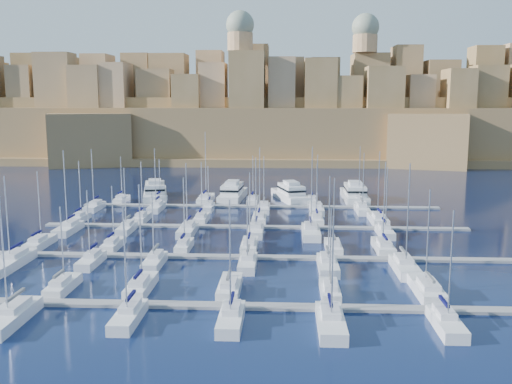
# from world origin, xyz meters

# --- Properties ---
(ground) EXTENTS (600.00, 600.00, 0.00)m
(ground) POSITION_xyz_m (0.00, 0.00, 0.00)
(ground) COLOR #050E32
(ground) RESTS_ON ground
(pontoon_near) EXTENTS (84.00, 2.00, 0.40)m
(pontoon_near) POSITION_xyz_m (0.00, -34.00, 0.20)
(pontoon_near) COLOR slate
(pontoon_near) RESTS_ON ground
(pontoon_mid_near) EXTENTS (84.00, 2.00, 0.40)m
(pontoon_mid_near) POSITION_xyz_m (0.00, -12.00, 0.20)
(pontoon_mid_near) COLOR slate
(pontoon_mid_near) RESTS_ON ground
(pontoon_mid_far) EXTENTS (84.00, 2.00, 0.40)m
(pontoon_mid_far) POSITION_xyz_m (0.00, 10.00, 0.20)
(pontoon_mid_far) COLOR slate
(pontoon_mid_far) RESTS_ON ground
(pontoon_far) EXTENTS (84.00, 2.00, 0.40)m
(pontoon_far) POSITION_xyz_m (0.00, 32.00, 0.20)
(pontoon_far) COLOR slate
(pontoon_far) RESTS_ON ground
(sailboat_1) EXTENTS (2.44, 8.14, 11.61)m
(sailboat_1) POSITION_xyz_m (-23.39, -29.03, 0.71)
(sailboat_1) COLOR silver
(sailboat_1) RESTS_ON ground
(sailboat_2) EXTENTS (2.73, 9.10, 14.56)m
(sailboat_2) POSITION_xyz_m (-12.98, -28.56, 0.75)
(sailboat_2) COLOR silver
(sailboat_2) RESTS_ON ground
(sailboat_3) EXTENTS (2.80, 9.32, 12.62)m
(sailboat_3) POSITION_xyz_m (-1.15, -28.45, 0.73)
(sailboat_3) COLOR silver
(sailboat_3) RESTS_ON ground
(sailboat_4) EXTENTS (2.38, 7.93, 11.82)m
(sailboat_4) POSITION_xyz_m (11.94, -29.14, 0.72)
(sailboat_4) COLOR silver
(sailboat_4) RESTS_ON ground
(sailboat_5) EXTENTS (3.09, 10.31, 14.12)m
(sailboat_5) POSITION_xyz_m (24.60, -27.97, 0.76)
(sailboat_5) COLOR silver
(sailboat_5) RESTS_ON ground
(sailboat_7) EXTENTS (3.19, 10.62, 18.48)m
(sailboat_7) POSITION_xyz_m (-25.04, -40.19, 0.79)
(sailboat_7) COLOR silver
(sailboat_7) RESTS_ON ground
(sailboat_8) EXTENTS (2.59, 8.63, 13.90)m
(sailboat_8) POSITION_xyz_m (-11.73, -39.21, 0.74)
(sailboat_8) COLOR silver
(sailboat_8) RESTS_ON ground
(sailboat_9) EXTENTS (2.66, 8.87, 12.02)m
(sailboat_9) POSITION_xyz_m (0.04, -39.32, 0.72)
(sailboat_9) COLOR silver
(sailboat_9) RESTS_ON ground
(sailboat_10) EXTENTS (2.96, 9.87, 13.20)m
(sailboat_10) POSITION_xyz_m (11.23, -39.82, 0.75)
(sailboat_10) COLOR silver
(sailboat_10) RESTS_ON ground
(sailboat_11) EXTENTS (2.63, 8.76, 13.83)m
(sailboat_11) POSITION_xyz_m (24.02, -39.27, 0.74)
(sailboat_11) COLOR silver
(sailboat_11) RESTS_ON ground
(sailboat_12) EXTENTS (2.64, 8.80, 13.37)m
(sailboat_12) POSITION_xyz_m (-36.19, -6.71, 0.74)
(sailboat_12) COLOR silver
(sailboat_12) RESTS_ON ground
(sailboat_13) EXTENTS (2.36, 7.85, 11.04)m
(sailboat_13) POSITION_xyz_m (-23.24, -7.18, 0.71)
(sailboat_13) COLOR silver
(sailboat_13) RESTS_ON ground
(sailboat_14) EXTENTS (2.25, 7.50, 12.61)m
(sailboat_14) POSITION_xyz_m (-10.96, -7.35, 0.72)
(sailboat_14) COLOR silver
(sailboat_14) RESTS_ON ground
(sailboat_15) EXTENTS (2.68, 8.92, 13.45)m
(sailboat_15) POSITION_xyz_m (0.10, -6.65, 0.74)
(sailboat_15) COLOR silver
(sailboat_15) RESTS_ON ground
(sailboat_16) EXTENTS (2.56, 8.52, 12.66)m
(sailboat_16) POSITION_xyz_m (14.23, -6.85, 0.73)
(sailboat_16) COLOR silver
(sailboat_16) RESTS_ON ground
(sailboat_17) EXTENTS (2.82, 9.40, 15.30)m
(sailboat_17) POSITION_xyz_m (22.61, -6.42, 0.76)
(sailboat_17) COLOR silver
(sailboat_17) RESTS_ON ground
(sailboat_18) EXTENTS (3.23, 10.78, 14.33)m
(sailboat_18) POSITION_xyz_m (-35.50, -18.26, 0.76)
(sailboat_18) COLOR silver
(sailboat_18) RESTS_ON ground
(sailboat_19) EXTENTS (2.45, 8.17, 12.04)m
(sailboat_19) POSITION_xyz_m (-23.68, -16.98, 0.72)
(sailboat_19) COLOR silver
(sailboat_19) RESTS_ON ground
(sailboat_20) EXTENTS (2.47, 8.22, 11.77)m
(sailboat_20) POSITION_xyz_m (-13.81, -17.00, 0.72)
(sailboat_20) COLOR silver
(sailboat_20) RESTS_ON ground
(sailboat_21) EXTENTS (2.57, 8.55, 11.39)m
(sailboat_21) POSITION_xyz_m (0.48, -17.17, 0.72)
(sailboat_21) COLOR silver
(sailboat_21) RESTS_ON ground
(sailboat_22) EXTENTS (2.85, 9.50, 14.55)m
(sailboat_22) POSITION_xyz_m (12.51, -17.63, 0.75)
(sailboat_22) COLOR silver
(sailboat_22) RESTS_ON ground
(sailboat_23) EXTENTS (3.08, 10.26, 16.51)m
(sailboat_23) POSITION_xyz_m (23.81, -18.01, 0.77)
(sailboat_23) COLOR silver
(sailboat_23) RESTS_ON ground
(sailboat_24) EXTENTS (2.19, 7.31, 12.92)m
(sailboat_24) POSITION_xyz_m (-36.75, 14.56, 0.73)
(sailboat_24) COLOR silver
(sailboat_24) RESTS_ON ground
(sailboat_25) EXTENTS (2.43, 8.10, 12.78)m
(sailboat_25) POSITION_xyz_m (-23.81, 14.94, 0.73)
(sailboat_25) COLOR silver
(sailboat_25) RESTS_ON ground
(sailboat_26) EXTENTS (2.54, 8.47, 12.77)m
(sailboat_26) POSITION_xyz_m (-11.27, 15.12, 0.73)
(sailboat_26) COLOR silver
(sailboat_26) RESTS_ON ground
(sailboat_27) EXTENTS (2.84, 9.46, 15.78)m
(sailboat_27) POSITION_xyz_m (0.78, 15.61, 0.76)
(sailboat_27) COLOR silver
(sailboat_27) RESTS_ON ground
(sailboat_28) EXTENTS (2.64, 8.79, 12.57)m
(sailboat_28) POSITION_xyz_m (12.57, 15.28, 0.73)
(sailboat_28) COLOR silver
(sailboat_28) RESTS_ON ground
(sailboat_29) EXTENTS (3.15, 10.50, 15.01)m
(sailboat_29) POSITION_xyz_m (25.31, 16.12, 0.77)
(sailboat_29) COLOR silver
(sailboat_29) RESTS_ON ground
(sailboat_30) EXTENTS (2.91, 9.71, 16.15)m
(sailboat_30) POSITION_xyz_m (-35.36, 4.26, 0.77)
(sailboat_30) COLOR silver
(sailboat_30) RESTS_ON ground
(sailboat_31) EXTENTS (2.38, 7.93, 12.78)m
(sailboat_31) POSITION_xyz_m (-24.30, 5.14, 0.73)
(sailboat_31) COLOR silver
(sailboat_31) RESTS_ON ground
(sailboat_32) EXTENTS (2.90, 9.66, 13.87)m
(sailboat_32) POSITION_xyz_m (-12.34, 4.29, 0.75)
(sailboat_32) COLOR silver
(sailboat_32) RESTS_ON ground
(sailboat_33) EXTENTS (2.81, 9.35, 14.94)m
(sailboat_33) POSITION_xyz_m (0.61, 4.44, 0.75)
(sailboat_33) COLOR silver
(sailboat_33) RESTS_ON ground
(sailboat_34) EXTENTS (3.23, 10.76, 16.71)m
(sailboat_34) POSITION_xyz_m (10.92, 3.75, 0.78)
(sailboat_34) COLOR silver
(sailboat_34) RESTS_ON ground
(sailboat_35) EXTENTS (2.57, 8.58, 13.24)m
(sailboat_35) POSITION_xyz_m (24.77, 4.82, 0.73)
(sailboat_35) COLOR silver
(sailboat_35) RESTS_ON ground
(sailboat_36) EXTENTS (2.31, 7.69, 11.61)m
(sailboat_36) POSITION_xyz_m (-34.43, 36.74, 0.71)
(sailboat_36) COLOR silver
(sailboat_36) RESTS_ON ground
(sailboat_37) EXTENTS (2.30, 7.66, 11.12)m
(sailboat_37) POSITION_xyz_m (-24.86, 36.73, 0.71)
(sailboat_37) COLOR silver
(sailboat_37) RESTS_ON ground
(sailboat_38) EXTENTS (3.23, 10.77, 17.60)m
(sailboat_38) POSITION_xyz_m (-13.64, 38.26, 0.79)
(sailboat_38) COLOR silver
(sailboat_38) RESTS_ON ground
(sailboat_39) EXTENTS (2.61, 8.68, 12.03)m
(sailboat_39) POSITION_xyz_m (-1.86, 37.23, 0.72)
(sailboat_39) COLOR silver
(sailboat_39) RESTS_ON ground
(sailboat_40) EXTENTS (2.67, 8.91, 14.27)m
(sailboat_40) POSITION_xyz_m (12.60, 37.34, 0.74)
(sailboat_40) COLOR silver
(sailboat_40) RESTS_ON ground
(sailboat_41) EXTENTS (2.60, 8.67, 14.37)m
(sailboat_41) POSITION_xyz_m (24.08, 37.23, 0.74)
(sailboat_41) COLOR silver
(sailboat_41) RESTS_ON ground
(sailboat_42) EXTENTS (2.64, 8.81, 14.39)m
(sailboat_42) POSITION_xyz_m (-37.82, 26.71, 0.75)
(sailboat_42) COLOR silver
(sailboat_42) RESTS_ON ground
(sailboat_43) EXTENTS (2.67, 8.90, 14.59)m
(sailboat_43) POSITION_xyz_m (-23.36, 26.66, 0.75)
(sailboat_43) COLOR silver
(sailboat_43) RESTS_ON ground
(sailboat_44) EXTENTS (2.17, 7.23, 10.60)m
(sailboat_44) POSITION_xyz_m (-11.44, 27.48, 0.70)
(sailboat_44) COLOR silver
(sailboat_44) RESTS_ON ground
(sailboat_45) EXTENTS (2.64, 8.82, 12.99)m
(sailboat_45) POSITION_xyz_m (1.27, 26.70, 0.73)
(sailboat_45) COLOR silver
(sailboat_45) RESTS_ON ground
(sailboat_46) EXTENTS (2.99, 9.95, 13.44)m
(sailboat_46) POSITION_xyz_m (13.20, 26.15, 0.75)
(sailboat_46) COLOR silver
(sailboat_46) RESTS_ON ground
(sailboat_47) EXTENTS (2.70, 9.01, 13.83)m
(sailboat_47) POSITION_xyz_m (23.42, 26.61, 0.74)
(sailboat_47) COLOR silver
(sailboat_47) RESTS_ON ground
(motor_yacht_a) EXTENTS (9.66, 19.75, 5.25)m
(motor_yacht_a) POSITION_xyz_m (-27.32, 42.62, 1.73)
(motor_yacht_a) COLOR silver
(motor_yacht_a) RESTS_ON ground
(motor_yacht_b) EXTENTS (6.44, 17.75, 5.25)m
(motor_yacht_b) POSITION_xyz_m (-7.26, 41.87, 1.73)
(motor_yacht_b) COLOR silver
(motor_yacht_b) RESTS_ON ground
(motor_yacht_c) EXTENTS (10.06, 18.06, 5.25)m
(motor_yacht_c) POSITION_xyz_m (7.47, 41.82, 1.73)
(motor_yacht_c) COLOR silver
(motor_yacht_c) RESTS_ON ground
(motor_yacht_d) EXTENTS (5.49, 18.24, 5.25)m
(motor_yacht_d) POSITION_xyz_m (23.58, 42.26, 1.73)
(motor_yacht_d) COLOR silver
(motor_yacht_d) RESTS_ON ground
(fortified_city) EXTENTS (460.00, 108.95, 59.52)m
(fortified_city) POSITION_xyz_m (-0.19, 155.26, 14.74)
(fortified_city) COLOR brown
(fortified_city) RESTS_ON ground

